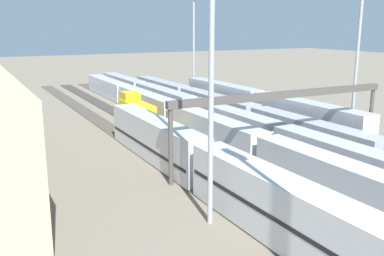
{
  "coord_description": "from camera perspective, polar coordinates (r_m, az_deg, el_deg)",
  "views": [
    {
      "loc": [
        -53.51,
        32.71,
        16.09
      ],
      "look_at": [
        -2.2,
        5.59,
        2.5
      ],
      "focal_mm": 40.85,
      "sensor_mm": 36.0,
      "label": 1
    }
  ],
  "objects": [
    {
      "name": "train_on_track_0",
      "position": [
        76.76,
        8.76,
        2.92
      ],
      "size": [
        47.2,
        3.0,
        5.0
      ],
      "color": "#B7BABF",
      "rests_on": "ground_plane"
    },
    {
      "name": "track_bed_1",
      "position": [
        68.83,
        8.81,
        -0.45
      ],
      "size": [
        140.0,
        2.8,
        0.12
      ],
      "primitive_type": "cube",
      "color": "#4C443D",
      "rests_on": "ground_plane"
    },
    {
      "name": "track_bed_0",
      "position": [
        71.86,
        12.02,
        -0.0
      ],
      "size": [
        140.0,
        2.8,
        0.12
      ],
      "primitive_type": "cube",
      "color": "#4C443D",
      "rests_on": "ground_plane"
    },
    {
      "name": "ground_plane",
      "position": [
        64.75,
        3.47,
        -1.23
      ],
      "size": [
        400.0,
        400.0,
        0.0
      ],
      "primitive_type": "plane",
      "color": "#756B5B"
    },
    {
      "name": "train_on_track_1",
      "position": [
        69.23,
        8.35,
        1.31
      ],
      "size": [
        95.6,
        3.0,
        3.8
      ],
      "color": "#A8AAB2",
      "rests_on": "ground_plane"
    },
    {
      "name": "train_on_track_2",
      "position": [
        68.3,
        3.85,
        1.29
      ],
      "size": [
        114.8,
        3.06,
        4.4
      ],
      "color": "maroon",
      "rests_on": "ground_plane"
    },
    {
      "name": "train_on_track_3",
      "position": [
        71.65,
        -2.34,
        1.84
      ],
      "size": [
        95.6,
        3.0,
        3.8
      ],
      "color": "silver",
      "rests_on": "ground_plane"
    },
    {
      "name": "signal_gantry",
      "position": [
        51.53,
        12.06,
        3.35
      ],
      "size": [
        0.7,
        30.0,
        8.8
      ],
      "color": "#4C4742",
      "rests_on": "ground_plane"
    },
    {
      "name": "train_on_track_5",
      "position": [
        43.23,
        1.54,
        -5.01
      ],
      "size": [
        47.2,
        3.06,
        5.0
      ],
      "color": "silver",
      "rests_on": "ground_plane"
    },
    {
      "name": "light_mast_2",
      "position": [
        101.92,
        0.22,
        12.84
      ],
      "size": [
        2.8,
        0.7,
        23.84
      ],
      "color": "#9EA0A5",
      "rests_on": "ground_plane"
    },
    {
      "name": "track_bed_5",
      "position": [
        59.41,
        -6.91,
        -2.57
      ],
      "size": [
        140.0,
        2.8,
        0.12
      ],
      "primitive_type": "cube",
      "color": "#4C443D",
      "rests_on": "ground_plane"
    },
    {
      "name": "light_mast_0",
      "position": [
        64.91,
        21.11,
        12.76
      ],
      "size": [
        2.8,
        0.7,
        25.83
      ],
      "color": "#9EA0A5",
      "rests_on": "ground_plane"
    },
    {
      "name": "track_bed_3",
      "position": [
        63.51,
        1.54,
        -1.45
      ],
      "size": [
        140.0,
        2.8,
        0.12
      ],
      "primitive_type": "cube",
      "color": "#4C443D",
      "rests_on": "ground_plane"
    },
    {
      "name": "track_bed_4",
      "position": [
        61.29,
        -2.54,
        -2.0
      ],
      "size": [
        140.0,
        2.8,
        0.12
      ],
      "primitive_type": "cube",
      "color": "#3D3833",
      "rests_on": "ground_plane"
    },
    {
      "name": "train_on_track_4",
      "position": [
        73.52,
        -7.29,
        2.15
      ],
      "size": [
        10.0,
        3.0,
        5.0
      ],
      "color": "gold",
      "rests_on": "ground_plane"
    },
    {
      "name": "track_bed_2",
      "position": [
        66.03,
        5.32,
        -0.93
      ],
      "size": [
        140.0,
        2.8,
        0.12
      ],
      "primitive_type": "cube",
      "color": "#4C443D",
      "rests_on": "ground_plane"
    }
  ]
}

